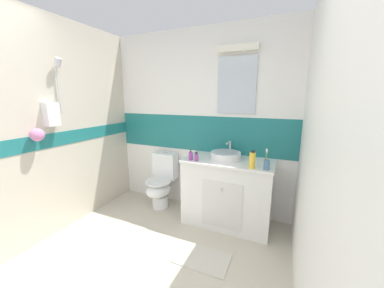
% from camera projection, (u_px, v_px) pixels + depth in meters
% --- Properties ---
extents(ground_plane, '(3.20, 3.48, 0.04)m').
position_uv_depth(ground_plane, '(154.00, 258.00, 2.22)').
color(ground_plane, beige).
extents(wall_back_tiled, '(3.20, 0.20, 2.50)m').
position_uv_depth(wall_back_tiled, '(200.00, 122.00, 3.06)').
color(wall_back_tiled, white).
rests_on(wall_back_tiled, ground_plane).
extents(wall_left_shower_alcove, '(0.25, 3.48, 2.50)m').
position_uv_depth(wall_left_shower_alcove, '(51.00, 129.00, 2.48)').
color(wall_left_shower_alcove, beige).
rests_on(wall_left_shower_alcove, ground_plane).
extents(wall_right_plain, '(0.10, 3.48, 2.50)m').
position_uv_depth(wall_right_plain, '(320.00, 153.00, 1.42)').
color(wall_right_plain, white).
rests_on(wall_right_plain, ground_plane).
extents(vanity_cabinet, '(1.09, 0.57, 0.85)m').
position_uv_depth(vanity_cabinet, '(228.00, 192.00, 2.75)').
color(vanity_cabinet, white).
rests_on(vanity_cabinet, ground_plane).
extents(sink_basin, '(0.37, 0.42, 0.20)m').
position_uv_depth(sink_basin, '(226.00, 155.00, 2.69)').
color(sink_basin, white).
rests_on(sink_basin, vanity_cabinet).
extents(toilet, '(0.37, 0.50, 0.81)m').
position_uv_depth(toilet, '(161.00, 182.00, 3.20)').
color(toilet, white).
rests_on(toilet, ground_plane).
extents(toothbrush_cup, '(0.07, 0.07, 0.23)m').
position_uv_depth(toothbrush_cup, '(267.00, 164.00, 2.29)').
color(toothbrush_cup, '#4C7299').
rests_on(toothbrush_cup, vanity_cabinet).
extents(soap_dispenser, '(0.05, 0.05, 0.14)m').
position_uv_depth(soap_dispenser, '(191.00, 156.00, 2.64)').
color(soap_dispenser, '#993F99').
rests_on(soap_dispenser, vanity_cabinet).
extents(shampoo_bottle_tall, '(0.06, 0.06, 0.20)m').
position_uv_depth(shampoo_bottle_tall, '(252.00, 160.00, 2.33)').
color(shampoo_bottle_tall, yellow).
rests_on(shampoo_bottle_tall, vanity_cabinet).
extents(perfume_flask_small, '(0.04, 0.03, 0.11)m').
position_uv_depth(perfume_flask_small, '(196.00, 157.00, 2.60)').
color(perfume_flask_small, '#993F99').
rests_on(perfume_flask_small, vanity_cabinet).
extents(bath_mat, '(0.56, 0.34, 0.01)m').
position_uv_depth(bath_mat, '(201.00, 258.00, 2.19)').
color(bath_mat, beige).
rests_on(bath_mat, ground_plane).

